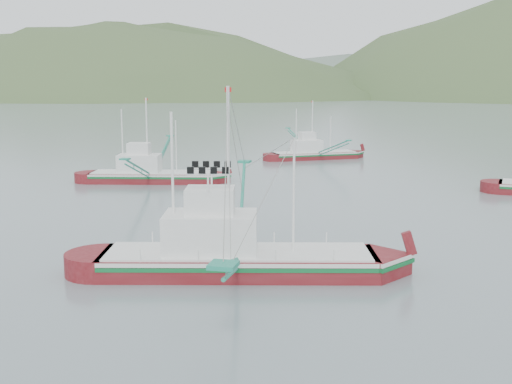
# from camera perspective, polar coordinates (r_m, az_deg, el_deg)

# --- Properties ---
(ground) EXTENTS (1200.00, 1200.00, 0.00)m
(ground) POSITION_cam_1_polar(r_m,az_deg,el_deg) (39.32, -1.98, -6.07)
(ground) COLOR slate
(ground) RESTS_ON ground
(main_boat) EXTENTS (16.00, 27.65, 11.35)m
(main_boat) POSITION_cam_1_polar(r_m,az_deg,el_deg) (36.06, -1.88, -4.16)
(main_boat) COLOR #610E13
(main_boat) RESTS_ON ground
(bg_boat_far) EXTENTS (14.26, 19.77, 8.69)m
(bg_boat_far) POSITION_cam_1_polar(r_m,az_deg,el_deg) (89.45, 5.19, 4.10)
(bg_boat_far) COLOR #610E13
(bg_boat_far) RESTS_ON ground
(bg_boat_left) EXTENTS (13.68, 23.75, 9.72)m
(bg_boat_left) POSITION_cam_1_polar(r_m,az_deg,el_deg) (69.57, -9.36, 2.22)
(bg_boat_left) COLOR #610E13
(bg_boat_left) RESTS_ON ground
(headland_left) EXTENTS (448.00, 308.00, 210.00)m
(headland_left) POSITION_cam_1_polar(r_m,az_deg,el_deg) (439.73, -12.68, 8.27)
(headland_left) COLOR #3E552C
(headland_left) RESTS_ON ground
(ridge_distant) EXTENTS (960.00, 400.00, 240.00)m
(ridge_distant) POSITION_cam_1_polar(r_m,az_deg,el_deg) (596.94, 15.14, 8.54)
(ridge_distant) COLOR slate
(ridge_distant) RESTS_ON ground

